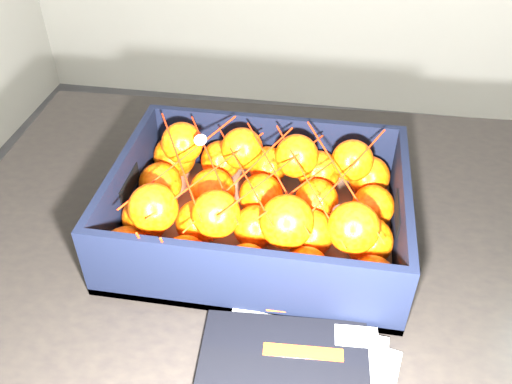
# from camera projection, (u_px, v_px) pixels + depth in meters

# --- Properties ---
(table) EXTENTS (1.23, 0.84, 0.75)m
(table) POSITION_uv_depth(u_px,v_px,m) (312.00, 277.00, 0.93)
(table) COLOR black
(table) RESTS_ON ground
(produce_crate) EXTENTS (0.44, 0.33, 0.12)m
(produce_crate) POSITION_uv_depth(u_px,v_px,m) (259.00, 216.00, 0.85)
(produce_crate) COLOR brown
(produce_crate) RESTS_ON table
(clementine_heap) EXTENTS (0.42, 0.31, 0.13)m
(clementine_heap) POSITION_uv_depth(u_px,v_px,m) (257.00, 204.00, 0.83)
(clementine_heap) COLOR #FA4C05
(clementine_heap) RESTS_ON produce_crate
(mesh_net) EXTENTS (0.36, 0.29, 0.09)m
(mesh_net) POSITION_uv_depth(u_px,v_px,m) (253.00, 177.00, 0.79)
(mesh_net) COLOR red
(mesh_net) RESTS_ON clementine_heap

